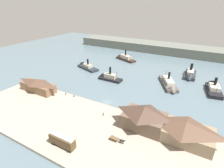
{
  "coord_description": "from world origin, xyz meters",
  "views": [
    {
      "loc": [
        40.33,
        -66.14,
        46.01
      ],
      "look_at": [
        -6.36,
        16.46,
        2.0
      ],
      "focal_mm": 28.88,
      "sensor_mm": 36.0,
      "label": 1
    }
  ],
  "objects": [
    {
      "name": "ferry_mid_harbor",
      "position": [
        22.76,
        33.03,
        1.42
      ],
      "size": [
        16.65,
        24.09,
        9.96
      ],
      "color": "#514C47",
      "rests_on": "ground"
    },
    {
      "name": "seawall_edge",
      "position": [
        0.0,
        -3.6,
        0.5
      ],
      "size": [
        110.0,
        0.8,
        1.0
      ],
      "primitive_type": "cube",
      "color": "gray",
      "rests_on": "ground"
    },
    {
      "name": "ferry_moored_west",
      "position": [
        -24.2,
        68.71,
        1.46
      ],
      "size": [
        21.15,
        12.61,
        10.65
      ],
      "color": "black",
      "rests_on": "ground"
    },
    {
      "name": "ferry_shed_customs_shed",
      "position": [
        -37.64,
        -9.52,
        4.63
      ],
      "size": [
        20.75,
        7.55,
        6.76
      ],
      "color": "brown",
      "rests_on": "quay_promenade"
    },
    {
      "name": "ferry_shed_east_terminal",
      "position": [
        22.97,
        -10.62,
        5.82
      ],
      "size": [
        15.98,
        11.24,
        9.09
      ],
      "color": "brown",
      "rests_on": "quay_promenade"
    },
    {
      "name": "ground_plane",
      "position": [
        0.0,
        0.0,
        0.0
      ],
      "size": [
        320.0,
        320.0,
        0.0
      ],
      "primitive_type": "plane",
      "color": "slate"
    },
    {
      "name": "horse_cart",
      "position": [
        17.71,
        -22.84,
        2.12
      ],
      "size": [
        5.98,
        1.59,
        1.87
      ],
      "color": "brown",
      "rests_on": "quay_promenade"
    },
    {
      "name": "pedestrian_at_waters_edge",
      "position": [
        5.32,
        -11.78,
        1.92
      ],
      "size": [
        0.39,
        0.39,
        1.57
      ],
      "color": "#4C3D33",
      "rests_on": "quay_promenade"
    },
    {
      "name": "street_tram",
      "position": [
        2.98,
        -33.88,
        3.79
      ],
      "size": [
        9.74,
        2.77,
        4.46
      ],
      "color": "#4C381E",
      "rests_on": "quay_promenade"
    },
    {
      "name": "ferry_shed_central_terminal",
      "position": [
        37.85,
        -10.42,
        5.03
      ],
      "size": [
        19.4,
        11.51,
        7.54
      ],
      "color": "#847056",
      "rests_on": "quay_promenade"
    },
    {
      "name": "mooring_post_center_west",
      "position": [
        -16.5,
        -5.2,
        1.65
      ],
      "size": [
        0.44,
        0.44,
        0.9
      ],
      "primitive_type": "cylinder",
      "color": "black",
      "rests_on": "quay_promenade"
    },
    {
      "name": "quay_promenade",
      "position": [
        0.0,
        -22.0,
        0.6
      ],
      "size": [
        110.0,
        36.0,
        1.2
      ],
      "primitive_type": "cube",
      "color": "#9E9384",
      "rests_on": "ground"
    },
    {
      "name": "ferry_outer_harbor",
      "position": [
        45.24,
        40.7,
        1.48
      ],
      "size": [
        9.83,
        20.06,
        10.36
      ],
      "color": "black",
      "rests_on": "ground"
    },
    {
      "name": "ferry_departing_north",
      "position": [
        -14.32,
        24.92,
        1.42
      ],
      "size": [
        16.43,
        5.78,
        10.53
      ],
      "color": "black",
      "rests_on": "ground"
    },
    {
      "name": "ferry_moored_east",
      "position": [
        30.98,
        54.39,
        1.47
      ],
      "size": [
        7.99,
        19.23,
        10.38
      ],
      "color": "#23282D",
      "rests_on": "ground"
    },
    {
      "name": "mooring_post_center_east",
      "position": [
        -21.8,
        -5.51,
        1.65
      ],
      "size": [
        0.44,
        0.44,
        0.9
      ],
      "primitive_type": "cylinder",
      "color": "black",
      "rests_on": "quay_promenade"
    },
    {
      "name": "far_headland",
      "position": [
        0.0,
        110.0,
        4.0
      ],
      "size": [
        180.0,
        24.0,
        8.0
      ],
      "primitive_type": "cube",
      "color": "#60665B",
      "rests_on": "ground"
    },
    {
      "name": "ferry_approaching_west",
      "position": [
        -39.89,
        35.58,
        1.14
      ],
      "size": [
        21.11,
        11.91,
        9.61
      ],
      "color": "#23282D",
      "rests_on": "ground"
    }
  ]
}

